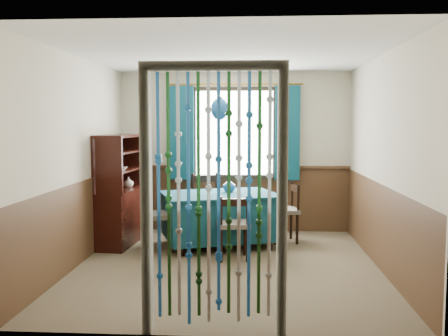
# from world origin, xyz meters

# --- Properties ---
(floor) EXTENTS (4.00, 4.00, 0.00)m
(floor) POSITION_xyz_m (0.00, 0.00, 0.00)
(floor) COLOR brown
(floor) RESTS_ON ground
(ceiling) EXTENTS (4.00, 4.00, 0.00)m
(ceiling) POSITION_xyz_m (0.00, 0.00, 2.50)
(ceiling) COLOR silver
(ceiling) RESTS_ON ground
(wall_back) EXTENTS (3.60, 0.00, 3.60)m
(wall_back) POSITION_xyz_m (0.00, 2.00, 1.25)
(wall_back) COLOR beige
(wall_back) RESTS_ON ground
(wall_front) EXTENTS (3.60, 0.00, 3.60)m
(wall_front) POSITION_xyz_m (0.00, -2.00, 1.25)
(wall_front) COLOR beige
(wall_front) RESTS_ON ground
(wall_left) EXTENTS (0.00, 4.00, 4.00)m
(wall_left) POSITION_xyz_m (-1.80, 0.00, 1.25)
(wall_left) COLOR beige
(wall_left) RESTS_ON ground
(wall_right) EXTENTS (0.00, 4.00, 4.00)m
(wall_right) POSITION_xyz_m (1.80, 0.00, 1.25)
(wall_right) COLOR beige
(wall_right) RESTS_ON ground
(wainscot_back) EXTENTS (3.60, 0.00, 3.60)m
(wainscot_back) POSITION_xyz_m (0.00, 1.99, 0.50)
(wainscot_back) COLOR #472E1B
(wainscot_back) RESTS_ON ground
(wainscot_front) EXTENTS (3.60, 0.00, 3.60)m
(wainscot_front) POSITION_xyz_m (0.00, -1.99, 0.50)
(wainscot_front) COLOR #472E1B
(wainscot_front) RESTS_ON ground
(wainscot_left) EXTENTS (0.00, 4.00, 4.00)m
(wainscot_left) POSITION_xyz_m (-1.79, 0.00, 0.50)
(wainscot_left) COLOR #472E1B
(wainscot_left) RESTS_ON ground
(wainscot_right) EXTENTS (0.00, 4.00, 4.00)m
(wainscot_right) POSITION_xyz_m (1.79, 0.00, 0.50)
(wainscot_right) COLOR #472E1B
(wainscot_right) RESTS_ON ground
(window) EXTENTS (1.32, 0.12, 1.42)m
(window) POSITION_xyz_m (0.00, 1.95, 1.55)
(window) COLOR black
(window) RESTS_ON wall_back
(doorway) EXTENTS (1.16, 0.12, 2.18)m
(doorway) POSITION_xyz_m (0.00, -1.94, 1.05)
(doorway) COLOR silver
(doorway) RESTS_ON ground
(dining_table) EXTENTS (1.79, 1.50, 0.74)m
(dining_table) POSITION_xyz_m (-0.16, 0.96, 0.43)
(dining_table) COLOR #0E3B4A
(dining_table) RESTS_ON floor
(chair_near) EXTENTS (0.45, 0.43, 0.82)m
(chair_near) POSITION_xyz_m (0.06, 0.28, 0.44)
(chair_near) COLOR black
(chair_near) RESTS_ON floor
(chair_far) EXTENTS (0.60, 0.59, 0.94)m
(chair_far) POSITION_xyz_m (-0.38, 1.57, 0.50)
(chair_far) COLOR black
(chair_far) RESTS_ON floor
(chair_left) EXTENTS (0.51, 0.52, 0.89)m
(chair_left) POSITION_xyz_m (-0.97, 0.66, 0.47)
(chair_left) COLOR black
(chair_left) RESTS_ON floor
(chair_right) EXTENTS (0.47, 0.48, 0.84)m
(chair_right) POSITION_xyz_m (0.76, 1.27, 0.45)
(chair_right) COLOR black
(chair_right) RESTS_ON floor
(sideboard) EXTENTS (0.49, 1.21, 1.55)m
(sideboard) POSITION_xyz_m (-1.58, 1.06, 0.55)
(sideboard) COLOR black
(sideboard) RESTS_ON floor
(pendant_lamp) EXTENTS (0.24, 0.24, 0.75)m
(pendant_lamp) POSITION_xyz_m (-0.16, 0.96, 1.90)
(pendant_lamp) COLOR olive
(pendant_lamp) RESTS_ON ceiling
(vase_table) EXTENTS (0.20, 0.20, 0.17)m
(vase_table) POSITION_xyz_m (-0.04, 1.14, 0.82)
(vase_table) COLOR #134D89
(vase_table) RESTS_ON dining_table
(bowl_shelf) EXTENTS (0.23, 0.23, 0.05)m
(bowl_shelf) POSITION_xyz_m (-1.52, 0.83, 1.09)
(bowl_shelf) COLOR beige
(bowl_shelf) RESTS_ON sideboard
(vase_sideboard) EXTENTS (0.18, 0.18, 0.17)m
(vase_sideboard) POSITION_xyz_m (-1.52, 1.28, 0.86)
(vase_sideboard) COLOR beige
(vase_sideboard) RESTS_ON sideboard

